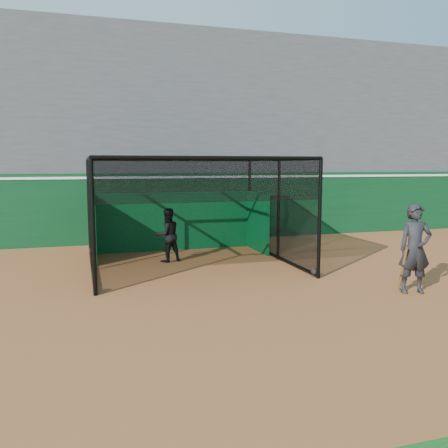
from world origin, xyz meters
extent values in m
plane|color=#98572C|center=(0.00, 0.00, 0.00)|extent=(120.00, 120.00, 0.00)
cube|color=#0A3A1A|center=(0.00, 8.50, 1.25)|extent=(50.00, 0.45, 2.50)
cube|color=white|center=(0.00, 8.50, 2.35)|extent=(50.00, 0.50, 0.08)
cube|color=#4C4C4F|center=(0.00, 12.38, 3.88)|extent=(50.00, 7.85, 7.75)
cube|color=#4C4C4F|center=(0.00, 15.80, 8.35)|extent=(50.00, 0.30, 1.20)
cube|color=#074C21|center=(-0.32, 6.54, 0.95)|extent=(5.23, 0.10, 1.90)
cylinder|color=black|center=(-3.00, 1.81, 0.11)|extent=(0.08, 0.22, 0.22)
cylinder|color=black|center=(2.35, 1.81, 0.11)|extent=(0.08, 0.22, 0.22)
cylinder|color=black|center=(-3.00, 6.46, 0.11)|extent=(0.08, 0.22, 0.22)
cylinder|color=black|center=(2.35, 6.46, 0.11)|extent=(0.08, 0.22, 0.22)
imported|color=black|center=(-0.86, 4.73, 0.78)|extent=(0.89, 0.78, 1.56)
imported|color=black|center=(3.72, -0.18, 0.98)|extent=(0.81, 0.62, 1.97)
cylinder|color=#593819|center=(3.47, -0.13, 0.55)|extent=(0.15, 0.38, 1.00)
camera|label=1|loc=(-3.21, -8.73, 2.81)|focal=38.00mm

